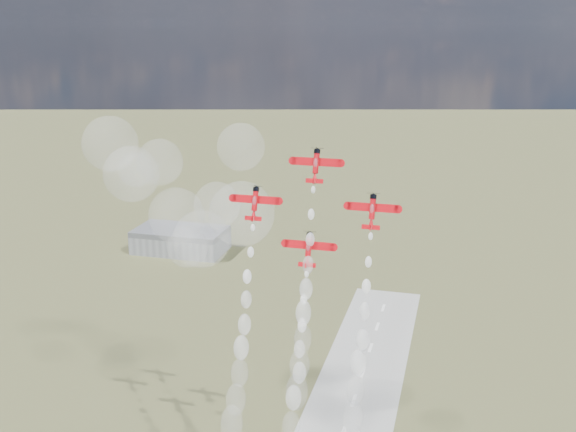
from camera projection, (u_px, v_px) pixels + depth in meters
The scene contains 9 objects.
hangar at pixel (181, 240), 377.10m from camera, with size 50.00×28.00×13.00m.
plane_lead at pixel (316, 165), 160.95m from camera, with size 11.88×5.28×8.14m.
plane_left at pixel (255, 203), 163.82m from camera, with size 11.88×5.28×8.14m.
plane_right at pixel (372, 211), 156.73m from camera, with size 11.88×5.28×8.14m.
plane_slot at pixel (309, 249), 159.59m from camera, with size 11.88×5.28×8.14m.
smoke_trail_lead at pixel (301, 349), 157.83m from camera, with size 5.14×20.00×47.70m.
smoke_trail_left at pixel (237, 382), 160.64m from camera, with size 5.48×19.77×46.89m.
smoke_trail_right at pixel (355, 400), 153.83m from camera, with size 5.14×19.25×47.43m.
drifted_smoke_cloud at pixel (184, 196), 198.25m from camera, with size 61.05×38.33×45.67m.
Camera 1 is at (30.46, -151.25, 123.31)m, focal length 42.00 mm.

